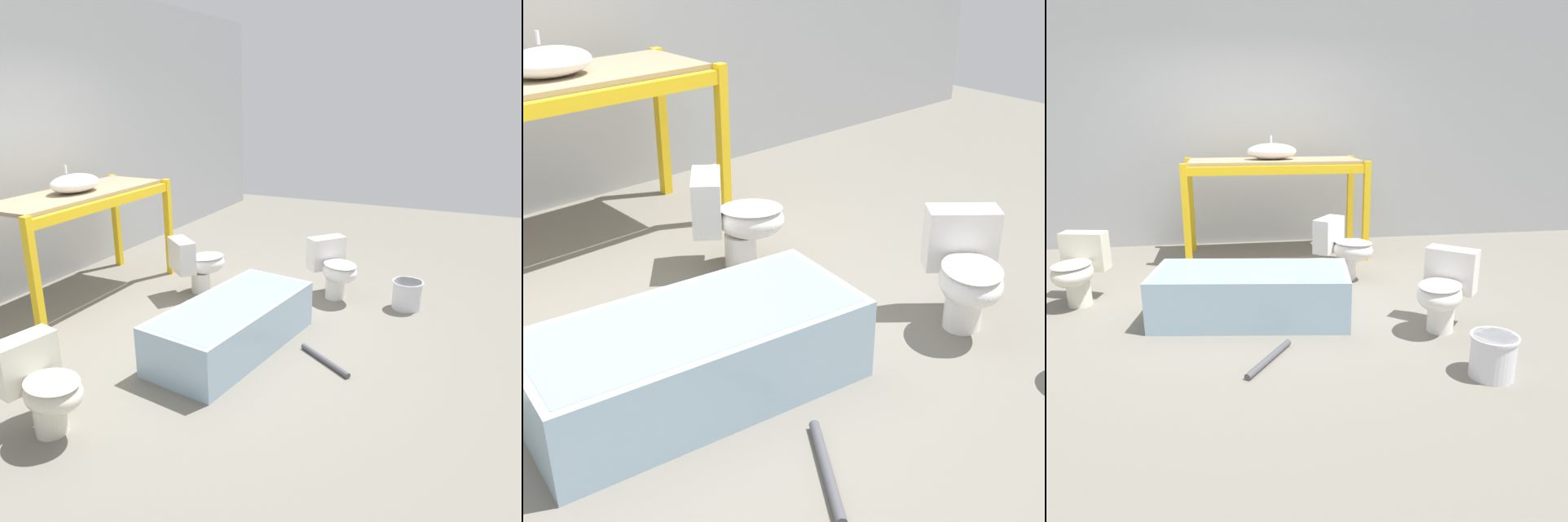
% 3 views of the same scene
% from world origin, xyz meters
% --- Properties ---
extents(ground_plane, '(12.00, 12.00, 0.00)m').
position_xyz_m(ground_plane, '(0.00, 0.00, 0.00)').
color(ground_plane, slate).
extents(shelving_rack, '(2.02, 0.83, 1.11)m').
position_xyz_m(shelving_rack, '(0.26, 1.32, 0.95)').
color(shelving_rack, yellow).
rests_on(shelving_rack, ground_plane).
extents(sink_basin, '(0.55, 0.36, 0.26)m').
position_xyz_m(sink_basin, '(0.24, 1.30, 1.20)').
color(sink_basin, white).
rests_on(sink_basin, shelving_rack).
extents(bathtub_main, '(1.63, 0.90, 0.41)m').
position_xyz_m(bathtub_main, '(-0.12, -0.59, 0.24)').
color(bathtub_main, '#99B7CC').
rests_on(bathtub_main, ground_plane).
extents(toilet_near, '(0.46, 0.61, 0.61)m').
position_xyz_m(toilet_near, '(-1.58, -0.02, 0.33)').
color(toilet_near, silver).
rests_on(toilet_near, ground_plane).
extents(toilet_far, '(0.63, 0.65, 0.61)m').
position_xyz_m(toilet_far, '(1.31, -1.03, 0.33)').
color(toilet_far, white).
rests_on(toilet_far, ground_plane).
extents(toilet_extra, '(0.66, 0.62, 0.61)m').
position_xyz_m(toilet_extra, '(0.85, 0.33, 0.33)').
color(toilet_extra, white).
rests_on(toilet_extra, ground_plane).
extents(bucket_white, '(0.30, 0.30, 0.28)m').
position_xyz_m(bucket_white, '(1.33, -1.78, 0.15)').
color(bucket_white, silver).
rests_on(bucket_white, ground_plane).
extents(loose_pipe, '(0.35, 0.50, 0.05)m').
position_xyz_m(loose_pipe, '(-0.05, -1.37, 0.02)').
color(loose_pipe, '#4C4C51').
rests_on(loose_pipe, ground_plane).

